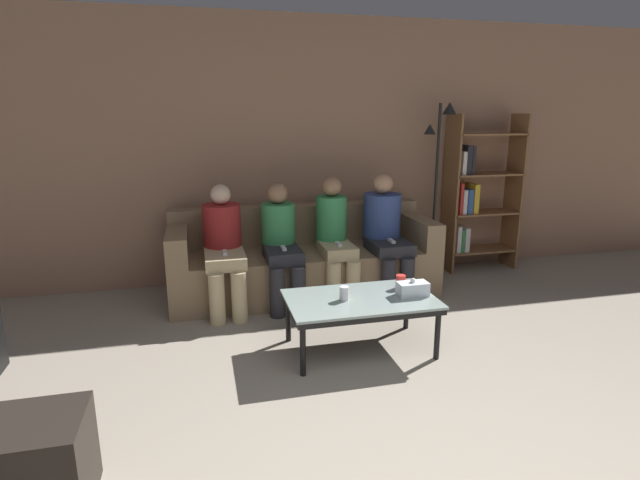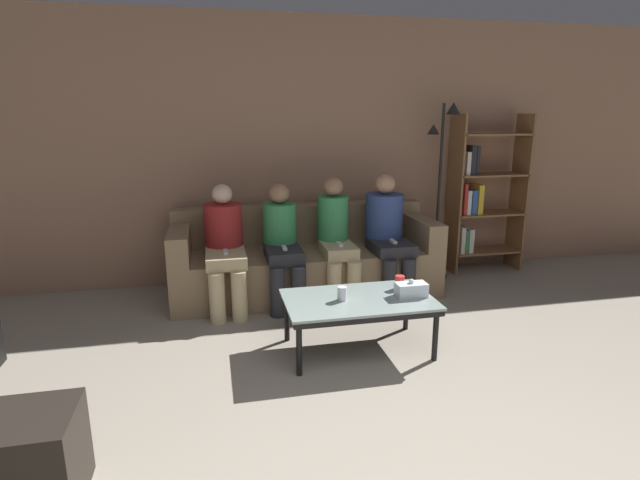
{
  "view_description": "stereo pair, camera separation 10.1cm",
  "coord_description": "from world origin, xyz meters",
  "px_view_note": "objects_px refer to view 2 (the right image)",
  "views": [
    {
      "loc": [
        -0.94,
        -1.27,
        1.69
      ],
      "look_at": [
        0.0,
        2.53,
        0.68
      ],
      "focal_mm": 28.0,
      "sensor_mm": 36.0,
      "label": 1
    },
    {
      "loc": [
        -0.84,
        -1.3,
        1.69
      ],
      "look_at": [
        0.0,
        2.53,
        0.68
      ],
      "focal_mm": 28.0,
      "sensor_mm": 36.0,
      "label": 2
    }
  ],
  "objects_px": {
    "bookshelf": "(479,196)",
    "seated_person_mid_right": "(336,236)",
    "couch": "(305,261)",
    "cup_near_right": "(400,282)",
    "seated_person_left_end": "(225,243)",
    "cup_near_left": "(342,294)",
    "standing_lamp": "(441,173)",
    "seated_person_mid_left": "(282,241)",
    "tissue_box": "(411,290)",
    "seated_person_right_end": "(387,231)",
    "coffee_table": "(358,303)"
  },
  "relations": [
    {
      "from": "bookshelf",
      "to": "seated_person_mid_right",
      "type": "distance_m",
      "value": 1.79
    },
    {
      "from": "couch",
      "to": "cup_near_right",
      "type": "relative_size",
      "value": 23.94
    },
    {
      "from": "couch",
      "to": "seated_person_left_end",
      "type": "distance_m",
      "value": 0.83
    },
    {
      "from": "cup_near_left",
      "to": "seated_person_mid_right",
      "type": "xyz_separation_m",
      "value": [
        0.23,
        1.1,
        0.14
      ]
    },
    {
      "from": "seated_person_left_end",
      "to": "standing_lamp",
      "type": "bearing_deg",
      "value": 9.41
    },
    {
      "from": "bookshelf",
      "to": "standing_lamp",
      "type": "height_order",
      "value": "standing_lamp"
    },
    {
      "from": "standing_lamp",
      "to": "seated_person_left_end",
      "type": "xyz_separation_m",
      "value": [
        -2.18,
        -0.36,
        -0.52
      ]
    },
    {
      "from": "cup_near_left",
      "to": "seated_person_mid_left",
      "type": "distance_m",
      "value": 1.13
    },
    {
      "from": "seated_person_mid_left",
      "to": "cup_near_left",
      "type": "bearing_deg",
      "value": -76.19
    },
    {
      "from": "cup_near_left",
      "to": "seated_person_left_end",
      "type": "bearing_deg",
      "value": 125.15
    },
    {
      "from": "cup_near_right",
      "to": "standing_lamp",
      "type": "relative_size",
      "value": 0.06
    },
    {
      "from": "seated_person_mid_right",
      "to": "tissue_box",
      "type": "bearing_deg",
      "value": -76.49
    },
    {
      "from": "couch",
      "to": "seated_person_right_end",
      "type": "height_order",
      "value": "seated_person_right_end"
    },
    {
      "from": "couch",
      "to": "seated_person_right_end",
      "type": "distance_m",
      "value": 0.84
    },
    {
      "from": "cup_near_right",
      "to": "seated_person_left_end",
      "type": "bearing_deg",
      "value": 142.54
    },
    {
      "from": "cup_near_left",
      "to": "seated_person_left_end",
      "type": "xyz_separation_m",
      "value": [
        -0.77,
        1.09,
        0.13
      ]
    },
    {
      "from": "cup_near_left",
      "to": "standing_lamp",
      "type": "xyz_separation_m",
      "value": [
        1.41,
        1.45,
        0.65
      ]
    },
    {
      "from": "seated_person_mid_left",
      "to": "bookshelf",
      "type": "bearing_deg",
      "value": 12.89
    },
    {
      "from": "cup_near_left",
      "to": "tissue_box",
      "type": "bearing_deg",
      "value": -3.6
    },
    {
      "from": "standing_lamp",
      "to": "seated_person_mid_left",
      "type": "relative_size",
      "value": 1.65
    },
    {
      "from": "cup_near_left",
      "to": "seated_person_right_end",
      "type": "height_order",
      "value": "seated_person_right_end"
    },
    {
      "from": "coffee_table",
      "to": "seated_person_right_end",
      "type": "bearing_deg",
      "value": 61.25
    },
    {
      "from": "couch",
      "to": "standing_lamp",
      "type": "height_order",
      "value": "standing_lamp"
    },
    {
      "from": "coffee_table",
      "to": "seated_person_right_end",
      "type": "distance_m",
      "value": 1.29
    },
    {
      "from": "bookshelf",
      "to": "seated_person_right_end",
      "type": "xyz_separation_m",
      "value": [
        -1.2,
        -0.47,
        -0.2
      ]
    },
    {
      "from": "standing_lamp",
      "to": "seated_person_mid_right",
      "type": "height_order",
      "value": "standing_lamp"
    },
    {
      "from": "seated_person_mid_right",
      "to": "seated_person_right_end",
      "type": "relative_size",
      "value": 0.99
    },
    {
      "from": "cup_near_left",
      "to": "seated_person_right_end",
      "type": "distance_m",
      "value": 1.35
    },
    {
      "from": "cup_near_right",
      "to": "seated_person_right_end",
      "type": "xyz_separation_m",
      "value": [
        0.25,
        0.99,
        0.16
      ]
    },
    {
      "from": "bookshelf",
      "to": "seated_person_mid_left",
      "type": "height_order",
      "value": "bookshelf"
    },
    {
      "from": "couch",
      "to": "seated_person_right_end",
      "type": "relative_size",
      "value": 2.18
    },
    {
      "from": "couch",
      "to": "cup_near_right",
      "type": "xyz_separation_m",
      "value": [
        0.5,
        -1.19,
        0.15
      ]
    },
    {
      "from": "seated_person_right_end",
      "to": "bookshelf",
      "type": "bearing_deg",
      "value": 21.55
    },
    {
      "from": "cup_near_right",
      "to": "couch",
      "type": "bearing_deg",
      "value": 112.84
    },
    {
      "from": "cup_near_left",
      "to": "bookshelf",
      "type": "xyz_separation_m",
      "value": [
        1.93,
        1.6,
        0.36
      ]
    },
    {
      "from": "seated_person_mid_left",
      "to": "tissue_box",
      "type": "bearing_deg",
      "value": -55.45
    },
    {
      "from": "cup_near_left",
      "to": "seated_person_right_end",
      "type": "bearing_deg",
      "value": 56.8
    },
    {
      "from": "cup_near_left",
      "to": "seated_person_mid_right",
      "type": "bearing_deg",
      "value": 78.08
    },
    {
      "from": "coffee_table",
      "to": "seated_person_mid_right",
      "type": "height_order",
      "value": "seated_person_mid_right"
    },
    {
      "from": "tissue_box",
      "to": "seated_person_right_end",
      "type": "distance_m",
      "value": 1.19
    },
    {
      "from": "tissue_box",
      "to": "seated_person_right_end",
      "type": "bearing_deg",
      "value": 78.79
    },
    {
      "from": "seated_person_mid_right",
      "to": "standing_lamp",
      "type": "bearing_deg",
      "value": 16.61
    },
    {
      "from": "seated_person_left_end",
      "to": "seated_person_right_end",
      "type": "xyz_separation_m",
      "value": [
        1.5,
        0.03,
        0.03
      ]
    },
    {
      "from": "standing_lamp",
      "to": "seated_person_mid_right",
      "type": "bearing_deg",
      "value": -163.39
    },
    {
      "from": "cup_near_right",
      "to": "standing_lamp",
      "type": "distance_m",
      "value": 1.74
    },
    {
      "from": "standing_lamp",
      "to": "seated_person_right_end",
      "type": "xyz_separation_m",
      "value": [
        -0.68,
        -0.33,
        -0.49
      ]
    },
    {
      "from": "seated_person_left_end",
      "to": "seated_person_mid_right",
      "type": "height_order",
      "value": "seated_person_mid_right"
    },
    {
      "from": "seated_person_left_end",
      "to": "seated_person_right_end",
      "type": "distance_m",
      "value": 1.5
    },
    {
      "from": "couch",
      "to": "bookshelf",
      "type": "height_order",
      "value": "bookshelf"
    },
    {
      "from": "coffee_table",
      "to": "cup_near_left",
      "type": "distance_m",
      "value": 0.15
    }
  ]
}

